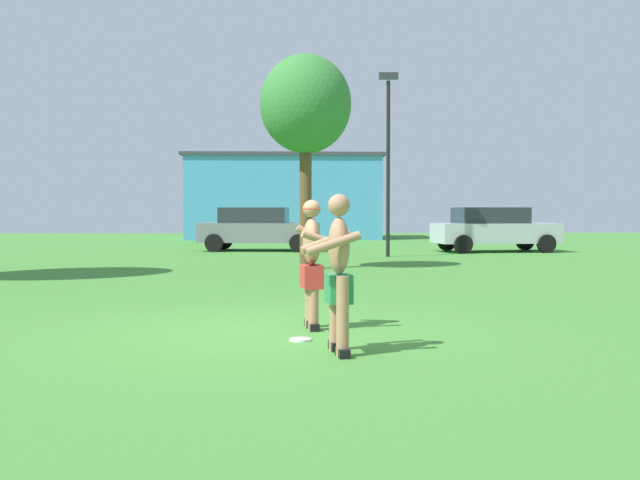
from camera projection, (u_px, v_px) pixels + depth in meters
The scene contains 9 objects.
ground_plane at pixel (265, 333), 9.19m from camera, with size 80.00×80.00×0.00m, color #428433.
player_with_cap at pixel (312, 258), 9.46m from camera, with size 0.61×0.69×1.62m.
player_in_green at pixel (338, 271), 7.83m from camera, with size 0.63×0.66×1.65m.
frisbee at pixel (300, 340), 8.63m from camera, with size 0.25×0.25×0.03m, color white.
car_gray_near_post at pixel (258, 228), 27.75m from camera, with size 4.47×2.40×1.58m.
car_silver_mid_lot at pixel (494, 229), 27.02m from camera, with size 4.47×2.40×1.58m.
lamp_post at pixel (388, 145), 24.06m from camera, with size 0.60×0.24×5.82m.
outbuilding_behind_lot at pixel (284, 197), 40.02m from camera, with size 10.18×5.81×4.35m.
tree_behind_players at pixel (306, 106), 18.98m from camera, with size 2.29×2.29×5.37m.
Camera 1 is at (0.30, -9.16, 1.48)m, focal length 42.71 mm.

